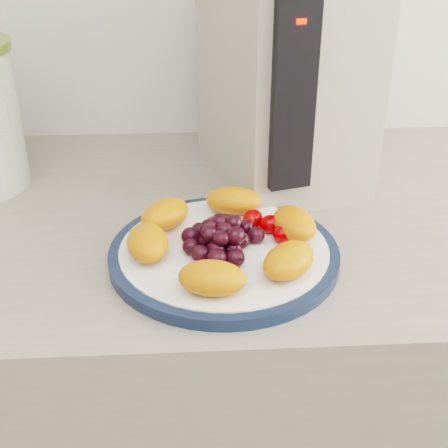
{
  "coord_description": "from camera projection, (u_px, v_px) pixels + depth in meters",
  "views": [
    {
      "loc": [
        0.06,
        0.42,
        1.31
      ],
      "look_at": [
        0.09,
        1.07,
        0.95
      ],
      "focal_mm": 50.0,
      "sensor_mm": 36.0,
      "label": 1
    }
  ],
  "objects": [
    {
      "name": "appliance_body",
      "position": [
        284.0,
        69.0,
        0.9
      ],
      "size": [
        0.25,
        0.3,
        0.33
      ],
      "primitive_type": "cube",
      "rotation": [
        0.0,
        0.0,
        0.27
      ],
      "color": "#ABA596",
      "rests_on": "counter"
    },
    {
      "name": "fruit_plate",
      "position": [
        226.0,
        234.0,
        0.75
      ],
      "size": [
        0.24,
        0.24,
        0.04
      ],
      "color": "#DC5B12",
      "rests_on": "plate_face"
    },
    {
      "name": "appliance_led",
      "position": [
        301.0,
        21.0,
        0.72
      ],
      "size": [
        0.01,
        0.01,
        0.01
      ],
      "primitive_type": "cube",
      "rotation": [
        0.0,
        0.0,
        0.27
      ],
      "color": "#FF0C05",
      "rests_on": "appliance_panel"
    },
    {
      "name": "plate_rim",
      "position": [
        224.0,
        254.0,
        0.76
      ],
      "size": [
        0.28,
        0.28,
        0.01
      ],
      "primitive_type": "cylinder",
      "color": "#14233D",
      "rests_on": "counter"
    },
    {
      "name": "appliance_panel",
      "position": [
        293.0,
        98.0,
        0.78
      ],
      "size": [
        0.06,
        0.03,
        0.25
      ],
      "primitive_type": "cube",
      "rotation": [
        0.0,
        0.0,
        0.27
      ],
      "color": "black",
      "rests_on": "appliance_body"
    },
    {
      "name": "plate_face",
      "position": [
        224.0,
        254.0,
        0.76
      ],
      "size": [
        0.25,
        0.25,
        0.02
      ],
      "primitive_type": "cylinder",
      "color": "white",
      "rests_on": "counter"
    },
    {
      "name": "cabinet_face",
      "position": [
        167.0,
        448.0,
        1.11
      ],
      "size": [
        3.48,
        0.58,
        0.84
      ],
      "primitive_type": "cube",
      "color": "#946F5A",
      "rests_on": "floor"
    },
    {
      "name": "counter",
      "position": [
        167.0,
        436.0,
        1.1
      ],
      "size": [
        3.5,
        0.6,
        0.9
      ],
      "primitive_type": "cube",
      "color": "gray",
      "rests_on": "floor"
    }
  ]
}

